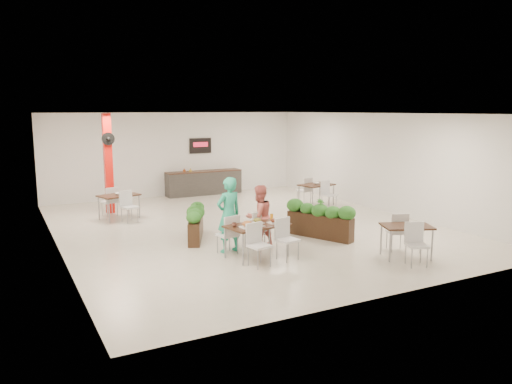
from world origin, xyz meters
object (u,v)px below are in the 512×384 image
Objects in this scene: diner_man at (229,215)px; side_table_a at (119,199)px; side_table_b at (316,188)px; main_table at (257,230)px; planter_left at (196,220)px; service_counter at (204,182)px; red_column at (108,162)px; diner_woman at (259,217)px; side_table_c at (407,231)px; planter_right at (320,219)px.

diner_man is 5.05m from side_table_a.
main_table is at bearing -148.12° from side_table_b.
main_table is 1.06× the size of planter_left.
main_table and side_table_a have the same top height.
service_counter is 1.79× the size of side_table_b.
service_counter reaches higher than planter_left.
planter_left is at bearing -73.93° from red_column.
planter_left is at bearing -63.88° from diner_woman.
red_column reaches higher than diner_woman.
side_table_c is at bearing -28.84° from main_table.
side_table_a is 1.00× the size of side_table_b.
main_table is 2.37m from planter_right.
red_column is 1.80× the size of diner_man.
side_table_a is 6.64m from side_table_b.
red_column is 1.47m from side_table_a.
diner_woman is at bearing -53.91° from planter_left.
planter_left reaches higher than side_table_c.
red_column is 1.91× the size of side_table_a.
service_counter is 6.85m from planter_left.
side_table_c is (2.95, -1.62, -0.02)m from main_table.
red_column is 1.07× the size of service_counter.
side_table_a and side_table_b have the same top height.
main_table is (-2.06, -8.41, 0.14)m from service_counter.
side_table_a is at bearing 147.02° from side_table_c.
service_counter is 1.69× the size of diner_man.
diner_woman is 1.84m from planter_left.
diner_woman is at bearing -81.53° from side_table_a.
red_column is at bearing -85.29° from diner_man.
red_column is at bearing 106.47° from main_table.
red_column is 4.56m from service_counter.
side_table_c is at bearing -46.07° from planter_left.
main_table is at bearing 173.99° from side_table_c.
side_table_b is at bearing -148.29° from diner_woman.
side_table_a is (-1.49, 4.82, -0.27)m from diner_man.
diner_man is 1.06× the size of side_table_a.
diner_woman is 0.90× the size of planter_left.
diner_woman reaches higher than side_table_b.
diner_man is (-2.46, -7.75, 0.40)m from service_counter.
diner_man is (-0.39, 0.66, 0.25)m from main_table.
main_table is at bearing -103.79° from service_counter.
red_column reaches higher than planter_left.
planter_left is at bearing -168.10° from side_table_b.
planter_right is at bearing -54.17° from red_column.
red_column is 9.57m from side_table_c.
side_table_c is (4.83, -7.11, -0.01)m from side_table_a.
main_table and side_table_c have the same top height.
red_column is 1.93× the size of side_table_c.
side_table_b and side_table_c have the same top height.
planter_right is 6.28m from side_table_a.
red_column reaches higher than side_table_c.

